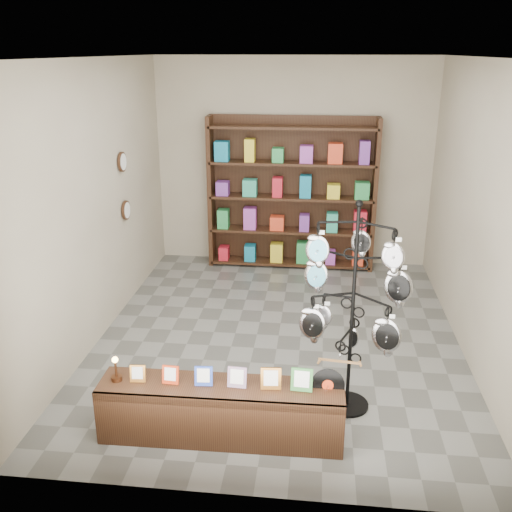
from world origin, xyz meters
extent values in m
plane|color=slate|center=(0.00, 0.00, 0.00)|extent=(5.00, 5.00, 0.00)
plane|color=#B6AB92|center=(0.00, 2.50, 1.50)|extent=(4.00, 0.00, 4.00)
plane|color=#B6AB92|center=(0.00, -2.50, 1.50)|extent=(4.00, 0.00, 4.00)
plane|color=#B6AB92|center=(-2.00, 0.00, 1.50)|extent=(0.00, 5.00, 5.00)
plane|color=#B6AB92|center=(2.00, 0.00, 1.50)|extent=(0.00, 5.00, 5.00)
plane|color=white|center=(0.00, 0.00, 3.00)|extent=(5.00, 5.00, 0.00)
cylinder|color=black|center=(0.72, -1.28, 0.01)|extent=(0.47, 0.47, 0.03)
cylinder|color=black|center=(0.72, -1.28, 0.95)|extent=(0.04, 0.04, 1.89)
sphere|color=black|center=(0.72, -1.28, 1.91)|extent=(0.06, 0.06, 0.06)
ellipsoid|color=silver|center=(0.76, -1.09, 0.59)|extent=(0.10, 0.05, 0.20)
cube|color=#AC7748|center=(0.62, -1.53, 0.60)|extent=(0.36, 0.06, 0.04)
cube|color=black|center=(-0.34, -1.84, 0.25)|extent=(2.02, 0.44, 0.49)
cube|color=orange|center=(-1.03, -1.85, 0.57)|extent=(0.13, 0.05, 0.15)
cube|color=red|center=(-0.76, -1.85, 0.57)|extent=(0.14, 0.05, 0.16)
cube|color=#263FA5|center=(-0.48, -1.85, 0.58)|extent=(0.15, 0.05, 0.16)
cube|color=#E54C33|center=(-0.21, -1.84, 0.58)|extent=(0.16, 0.06, 0.17)
cube|color=orange|center=(0.07, -1.84, 0.59)|extent=(0.17, 0.06, 0.18)
cube|color=#337233|center=(0.31, -1.83, 0.59)|extent=(0.17, 0.06, 0.19)
cylinder|color=black|center=(0.52, -1.78, 0.52)|extent=(0.28, 0.07, 0.27)
cylinder|color=red|center=(0.52, -1.79, 0.52)|extent=(0.09, 0.03, 0.09)
cylinder|color=#472614|center=(-1.21, -1.86, 0.51)|extent=(0.09, 0.09, 0.04)
cylinder|color=#472614|center=(-1.21, -1.86, 0.59)|extent=(0.02, 0.02, 0.13)
sphere|color=#FFBF59|center=(-1.21, -1.86, 0.69)|extent=(0.05, 0.05, 0.05)
cube|color=black|center=(0.00, 2.44, 1.10)|extent=(2.40, 0.04, 2.20)
cube|color=black|center=(-1.18, 2.28, 1.10)|extent=(0.06, 0.36, 2.20)
cube|color=black|center=(1.18, 2.28, 1.10)|extent=(0.06, 0.36, 2.20)
cube|color=black|center=(0.00, 2.28, 0.05)|extent=(2.36, 0.36, 0.04)
cube|color=black|center=(0.00, 2.28, 0.55)|extent=(2.36, 0.36, 0.03)
cube|color=black|center=(0.00, 2.28, 1.05)|extent=(2.36, 0.36, 0.04)
cube|color=black|center=(0.00, 2.28, 1.55)|extent=(2.36, 0.36, 0.04)
cube|color=black|center=(0.00, 2.28, 2.05)|extent=(2.36, 0.36, 0.04)
cylinder|color=black|center=(-1.97, 0.80, 1.80)|extent=(0.03, 0.24, 0.24)
cylinder|color=black|center=(-1.97, 0.80, 1.20)|extent=(0.03, 0.24, 0.24)
camera|label=1|loc=(0.39, -5.79, 3.08)|focal=40.00mm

